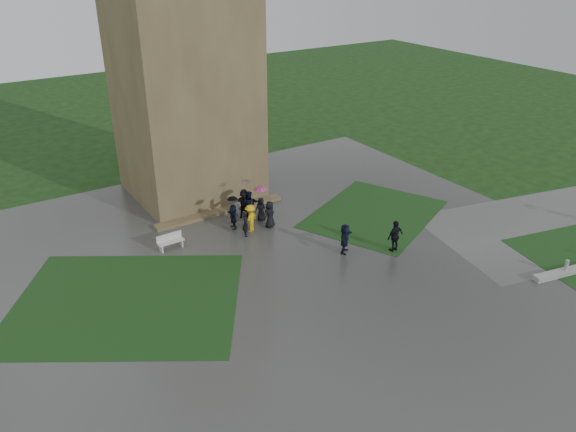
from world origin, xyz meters
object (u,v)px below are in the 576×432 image
bench (170,241)px  pedestrian_mid (345,239)px  tower (183,65)px  pedestrian_near (395,236)px

bench → pedestrian_mid: (8.27, -5.86, 0.43)m
pedestrian_mid → tower: bearing=66.2°
pedestrian_near → tower: bearing=-69.4°
pedestrian_mid → pedestrian_near: bearing=-69.3°
tower → pedestrian_near: (6.25, -14.39, -8.01)m
tower → pedestrian_near: size_ratio=9.31×
tower → pedestrian_near: bearing=-66.5°
pedestrian_mid → pedestrian_near: 2.91m
tower → pedestrian_mid: 15.72m
tower → bench: 11.98m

